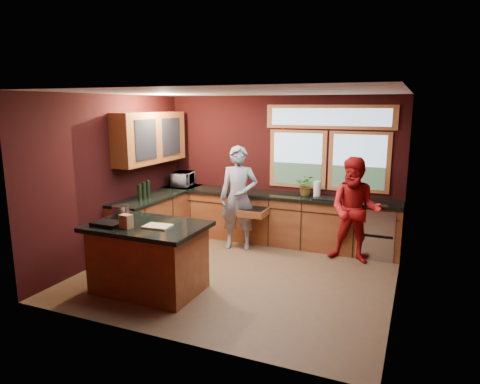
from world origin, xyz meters
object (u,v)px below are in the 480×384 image
Objects in this scene: person_grey at (239,198)px; cutting_board at (158,226)px; stock_pot at (121,212)px; person_red at (355,210)px; island at (149,257)px.

person_grey reaches higher than cutting_board.
person_red is at bearing 35.22° from stock_pot.
cutting_board is (0.20, -0.05, 0.48)m from island.
stock_pot is (-0.75, 0.20, 0.08)m from cutting_board.
cutting_board is (-0.23, -2.18, 0.04)m from person_grey.
person_red reaches higher than cutting_board.
person_red reaches higher than stock_pot.
cutting_board is (-2.22, -2.30, 0.09)m from person_red.
island is at bearing 165.96° from cutting_board.
cutting_board is 1.46× the size of stock_pot.
island is 4.43× the size of cutting_board.
stock_pot is (-0.55, 0.15, 0.56)m from island.
stock_pot is at bearing 164.74° from island.
island is 0.90× the size of person_red.
person_red is (1.99, 0.12, -0.06)m from person_grey.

